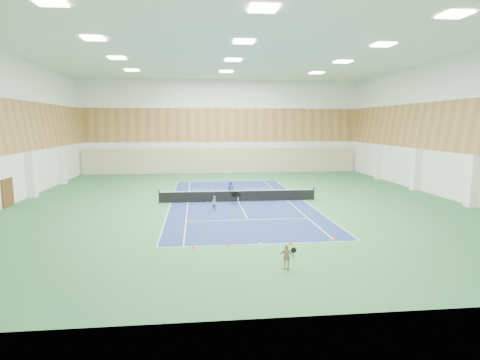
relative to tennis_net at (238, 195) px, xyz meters
name	(u,v)px	position (x,y,z in m)	size (l,w,h in m)	color
ground	(238,202)	(0.00, 0.00, -0.55)	(40.00, 40.00, 0.00)	#2C673B
room_shell	(238,128)	(0.00, 0.00, 5.45)	(36.00, 40.00, 12.00)	white
wood_cladding	(238,103)	(0.00, 0.00, 7.45)	(36.00, 40.00, 8.00)	#A6743D
ceiling_light_grid	(238,52)	(0.00, 0.00, 11.37)	(21.40, 25.40, 0.06)	white
court_surface	(238,202)	(0.00, 0.00, -0.55)	(10.97, 23.77, 0.01)	navy
tennis_balls_scatter	(238,201)	(0.00, 0.00, -0.50)	(10.57, 22.77, 0.07)	#D0E827
tennis_net	(238,195)	(0.00, 0.00, 0.00)	(12.80, 0.10, 1.10)	black
back_curtain	(222,161)	(0.00, 19.75, 1.05)	(35.40, 0.16, 3.20)	#C6B793
door_left_b	(8,192)	(-17.92, 0.00, 0.55)	(0.08, 1.80, 2.20)	#593319
coach	(231,191)	(-0.57, 0.60, 0.28)	(0.60, 0.40, 1.65)	navy
child_court	(215,203)	(-2.06, -3.20, 0.00)	(0.53, 0.41, 1.09)	gray
child_apron	(286,257)	(0.51, -15.57, -0.01)	(0.64, 0.27, 1.09)	tan
ball_cart	(236,199)	(-0.28, -1.22, -0.06)	(0.57, 0.57, 0.98)	black
cone_svc_a	(190,221)	(-3.83, -6.66, -0.44)	(0.19, 0.19, 0.21)	orange
cone_svc_b	(232,217)	(-1.02, -5.93, -0.43)	(0.21, 0.21, 0.23)	#DF3D0B
cone_svc_c	(257,217)	(0.66, -5.91, -0.45)	(0.19, 0.19, 0.21)	#FF590D
cone_svc_d	(300,218)	(3.46, -6.73, -0.45)	(0.19, 0.19, 0.21)	#EF460C
cone_base_a	(193,247)	(-3.63, -12.20, -0.45)	(0.19, 0.19, 0.21)	#FF5B0D
cone_base_b	(229,245)	(-1.72, -12.05, -0.45)	(0.18, 0.18, 0.20)	orange
cone_base_c	(291,243)	(1.54, -12.13, -0.43)	(0.22, 0.22, 0.24)	#FF620D
cone_base_d	(335,239)	(4.10, -11.68, -0.43)	(0.23, 0.23, 0.25)	#E0580B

